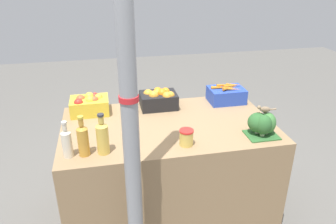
{
  "coord_description": "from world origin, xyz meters",
  "views": [
    {
      "loc": [
        -0.44,
        -2.17,
        1.98
      ],
      "look_at": [
        0.0,
        0.0,
        0.95
      ],
      "focal_mm": 35.0,
      "sensor_mm": 36.0,
      "label": 1
    }
  ],
  "objects": [
    {
      "name": "broccoli_pile",
      "position": [
        0.62,
        -0.3,
        0.94
      ],
      "size": [
        0.22,
        0.19,
        0.17
      ],
      "color": "#2D602D",
      "rests_on": "market_table"
    },
    {
      "name": "ground_plane",
      "position": [
        0.0,
        0.0,
        0.0
      ],
      "size": [
        10.0,
        10.0,
        0.0
      ],
      "primitive_type": "plane",
      "color": "#605E59"
    },
    {
      "name": "orange_crate",
      "position": [
        -0.01,
        0.32,
        0.93
      ],
      "size": [
        0.3,
        0.22,
        0.16
      ],
      "color": "black",
      "rests_on": "market_table"
    },
    {
      "name": "juice_bottle_golden",
      "position": [
        -0.49,
        -0.32,
        0.97
      ],
      "size": [
        0.08,
        0.08,
        0.28
      ],
      "color": "gold",
      "rests_on": "market_table"
    },
    {
      "name": "apple_crate",
      "position": [
        -0.58,
        0.32,
        0.93
      ],
      "size": [
        0.3,
        0.22,
        0.16
      ],
      "color": "gold",
      "rests_on": "market_table"
    },
    {
      "name": "support_pole",
      "position": [
        -0.33,
        -0.64,
        1.34
      ],
      "size": [
        0.1,
        0.1,
        2.67
      ],
      "color": "gray",
      "rests_on": "ground_plane"
    },
    {
      "name": "market_table",
      "position": [
        0.0,
        0.0,
        0.43
      ],
      "size": [
        1.59,
        0.93,
        0.85
      ],
      "primitive_type": "cube",
      "color": "#937551",
      "rests_on": "ground_plane"
    },
    {
      "name": "juice_bottle_cloudy",
      "position": [
        -0.71,
        -0.32,
        0.95
      ],
      "size": [
        0.06,
        0.06,
        0.25
      ],
      "color": "beige",
      "rests_on": "market_table"
    },
    {
      "name": "pickle_jar",
      "position": [
        0.06,
        -0.33,
        0.91
      ],
      "size": [
        0.1,
        0.1,
        0.11
      ],
      "color": "#DBBC56",
      "rests_on": "market_table"
    },
    {
      "name": "juice_bottle_amber",
      "position": [
        -0.61,
        -0.32,
        0.96
      ],
      "size": [
        0.07,
        0.07,
        0.27
      ],
      "color": "gold",
      "rests_on": "market_table"
    },
    {
      "name": "carrot_crate",
      "position": [
        0.59,
        0.32,
        0.92
      ],
      "size": [
        0.3,
        0.22,
        0.16
      ],
      "color": "#2847B7",
      "rests_on": "market_table"
    },
    {
      "name": "sparrow_bird",
      "position": [
        0.62,
        -0.29,
        1.05
      ],
      "size": [
        0.13,
        0.06,
        0.05
      ],
      "rotation": [
        0.0,
        0.0,
        2.81
      ],
      "color": "#4C3D2D",
      "rests_on": "broccoli_pile"
    }
  ]
}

